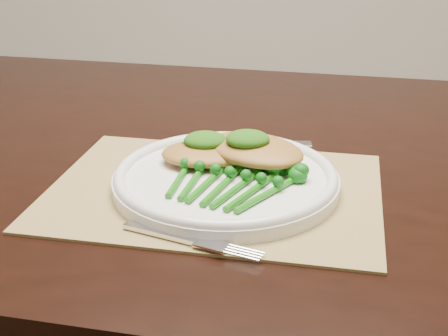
# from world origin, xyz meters

# --- Properties ---
(placemat) EXTENTS (0.46, 0.36, 0.00)m
(placemat) POSITION_xyz_m (0.08, -0.24, 0.75)
(placemat) COLOR #9A814E
(placemat) RESTS_ON dining_table
(dinner_plate) EXTENTS (0.29, 0.29, 0.03)m
(dinner_plate) POSITION_xyz_m (0.10, -0.24, 0.77)
(dinner_plate) COLOR white
(dinner_plate) RESTS_ON placemat
(knife) EXTENTS (0.21, 0.03, 0.01)m
(knife) POSITION_xyz_m (0.09, -0.09, 0.76)
(knife) COLOR silver
(knife) RESTS_ON placemat
(fork) EXTENTS (0.16, 0.08, 0.01)m
(fork) POSITION_xyz_m (0.08, -0.38, 0.76)
(fork) COLOR silver
(fork) RESTS_ON placemat
(chicken_fillet_left) EXTENTS (0.14, 0.11, 0.03)m
(chicken_fillet_left) POSITION_xyz_m (0.07, -0.19, 0.78)
(chicken_fillet_left) COLOR #AA7331
(chicken_fillet_left) RESTS_ON dinner_plate
(chicken_fillet_right) EXTENTS (0.17, 0.16, 0.03)m
(chicken_fillet_right) POSITION_xyz_m (0.13, -0.20, 0.79)
(chicken_fillet_right) COLOR #AA7331
(chicken_fillet_right) RESTS_ON dinner_plate
(pesto_dollop_left) EXTENTS (0.06, 0.05, 0.02)m
(pesto_dollop_left) POSITION_xyz_m (0.07, -0.19, 0.80)
(pesto_dollop_left) COLOR #164509
(pesto_dollop_left) RESTS_ON chicken_fillet_left
(pesto_dollop_right) EXTENTS (0.06, 0.05, 0.02)m
(pesto_dollop_right) POSITION_xyz_m (0.12, -0.20, 0.81)
(pesto_dollop_right) COLOR #164509
(pesto_dollop_right) RESTS_ON chicken_fillet_right
(broccolini_bundle) EXTENTS (0.19, 0.20, 0.04)m
(broccolini_bundle) POSITION_xyz_m (0.10, -0.27, 0.78)
(broccolini_bundle) COLOR #15640D
(broccolini_bundle) RESTS_ON dinner_plate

